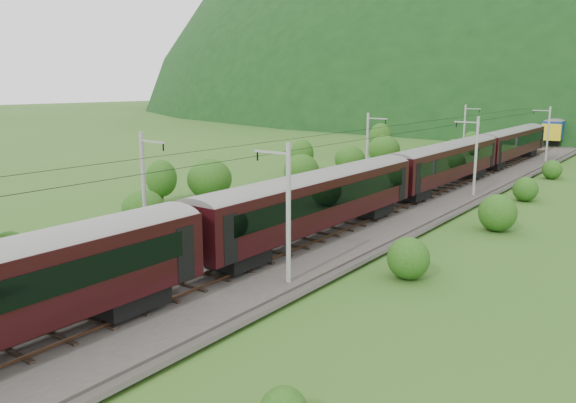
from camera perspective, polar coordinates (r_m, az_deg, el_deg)
The scene contains 14 objects.
ground at distance 36.52m, azimuth -7.87°, elevation -6.54°, with size 600.00×600.00×0.00m, color #2B551A.
railbed at distance 43.87m, azimuth 1.26°, elevation -3.09°, with size 14.00×220.00×0.30m, color #38332D.
track_left at distance 45.19m, azimuth -1.23°, elevation -2.36°, with size 2.40×220.00×0.27m.
track_right at distance 42.52m, azimuth 3.91°, elevation -3.29°, with size 2.40×220.00×0.27m.
catenary_left at distance 64.74m, azimuth 8.11°, elevation 5.55°, with size 2.54×192.28×8.00m.
catenary_right at distance 59.95m, azimuth 18.49°, elevation 4.56°, with size 2.54×192.28×8.00m.
overhead_wires at distance 42.61m, azimuth 1.31°, elevation 5.97°, with size 4.83×198.00×0.03m.
mountain_ridge at distance 355.52m, azimuth 12.60°, elevation 9.69°, with size 336.00×280.00×132.00m, color black.
train at distance 51.28m, azimuth 10.63°, elevation 3.13°, with size 3.32×159.37×5.78m.
hazard_post_near at distance 73.07m, azimuth 16.28°, elevation 3.18°, with size 0.16×0.16×1.54m, color red.
hazard_post_far at distance 55.49m, azimuth 10.53°, elevation 0.85°, with size 0.17×0.17×1.55m, color red.
signal at distance 58.40m, azimuth 6.03°, elevation 2.01°, with size 0.24×0.24×2.15m.
vegetation_left at distance 55.08m, azimuth -8.43°, elevation 2.35°, with size 12.67×144.21×6.86m.
vegetation_right at distance 37.44m, azimuth 15.70°, elevation -4.59°, with size 6.28×108.89×2.67m.
Camera 1 is at (24.37, -24.69, 11.43)m, focal length 35.00 mm.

